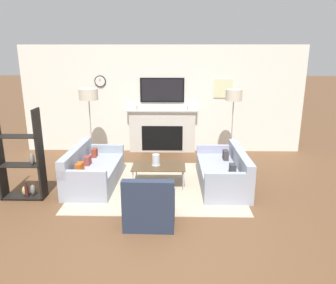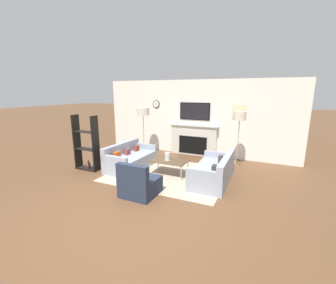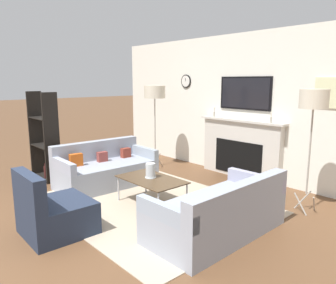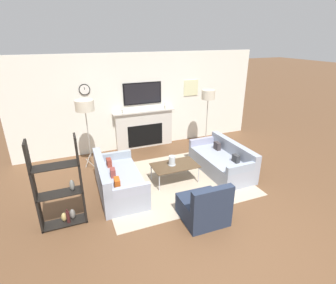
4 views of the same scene
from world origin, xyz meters
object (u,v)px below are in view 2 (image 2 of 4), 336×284
(floor_lamp_left, at_px, (143,112))
(floor_lamp_right, at_px, (240,117))
(coffee_table, at_px, (169,161))
(armchair, at_px, (139,184))
(couch_left, at_px, (130,159))
(hurricane_candle, at_px, (167,157))
(shelf_unit, at_px, (87,147))
(couch_right, at_px, (214,172))

(floor_lamp_left, relative_size, floor_lamp_right, 1.00)
(coffee_table, relative_size, floor_lamp_left, 0.59)
(armchair, relative_size, coffee_table, 0.79)
(couch_left, xyz_separation_m, floor_lamp_right, (2.95, 1.46, 1.29))
(couch_left, distance_m, floor_lamp_left, 2.00)
(coffee_table, height_order, hurricane_candle, hurricane_candle)
(coffee_table, bearing_deg, shelf_unit, -165.52)
(coffee_table, bearing_deg, floor_lamp_left, 138.72)
(coffee_table, relative_size, floor_lamp_right, 0.60)
(floor_lamp_left, bearing_deg, shelf_unit, -108.84)
(coffee_table, distance_m, floor_lamp_right, 2.50)
(couch_right, height_order, floor_lamp_left, floor_lamp_left)
(shelf_unit, bearing_deg, couch_right, 9.65)
(couch_left, distance_m, coffee_table, 1.31)
(couch_left, xyz_separation_m, coffee_table, (1.30, -0.01, 0.11))
(hurricane_candle, height_order, floor_lamp_right, floor_lamp_right)
(couch_right, distance_m, floor_lamp_right, 1.99)
(armchair, distance_m, hurricane_candle, 1.51)
(coffee_table, xyz_separation_m, hurricane_candle, (-0.06, 0.03, 0.12))
(couch_left, bearing_deg, couch_right, 0.02)
(couch_left, bearing_deg, armchair, -49.78)
(couch_right, relative_size, shelf_unit, 1.09)
(shelf_unit, bearing_deg, armchair, -20.00)
(coffee_table, bearing_deg, hurricane_candle, 150.72)
(armchair, relative_size, floor_lamp_left, 0.47)
(armchair, bearing_deg, coffee_table, 87.42)
(floor_lamp_right, bearing_deg, couch_left, -153.59)
(armchair, relative_size, floor_lamp_right, 0.47)
(couch_left, xyz_separation_m, floor_lamp_left, (-0.37, 1.46, 1.30))
(armchair, distance_m, coffee_table, 1.47)
(shelf_unit, bearing_deg, hurricane_candle, 15.54)
(couch_right, xyz_separation_m, coffee_table, (-1.27, -0.01, 0.12))
(armchair, bearing_deg, floor_lamp_right, 59.73)
(coffee_table, relative_size, shelf_unit, 0.63)
(couch_left, height_order, hurricane_candle, couch_left)
(hurricane_candle, distance_m, floor_lamp_right, 2.46)
(couch_right, relative_size, floor_lamp_right, 1.03)
(hurricane_candle, xyz_separation_m, floor_lamp_right, (1.70, 1.44, 1.05))
(hurricane_candle, bearing_deg, coffee_table, -29.28)
(couch_right, xyz_separation_m, hurricane_candle, (-1.33, 0.03, 0.24))
(armchair, bearing_deg, floor_lamp_left, 118.76)
(couch_right, distance_m, armchair, 1.98)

